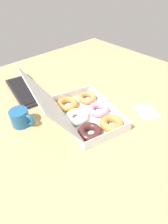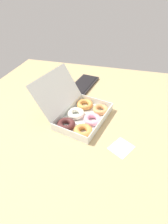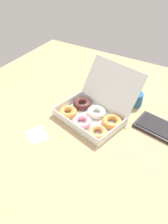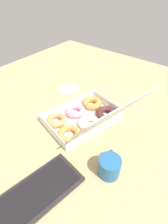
% 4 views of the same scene
% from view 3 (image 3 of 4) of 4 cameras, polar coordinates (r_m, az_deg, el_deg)
% --- Properties ---
extents(ground_plane, '(1.80, 1.80, 0.02)m').
position_cam_3_polar(ground_plane, '(1.29, -0.35, -2.33)').
color(ground_plane, tan).
extents(donut_box, '(0.45, 0.46, 0.26)m').
position_cam_3_polar(donut_box, '(1.27, 1.87, -0.28)').
color(donut_box, white).
rests_on(donut_box, ground_plane).
extents(keyboard, '(0.37, 0.21, 0.02)m').
position_cam_3_polar(keyboard, '(1.28, 21.00, -4.85)').
color(keyboard, '#252225').
rests_on(keyboard, ground_plane).
extents(coffee_mug, '(0.12, 0.09, 0.08)m').
position_cam_3_polar(coffee_mug, '(1.41, 13.20, 3.39)').
color(coffee_mug, '#225E95').
rests_on(coffee_mug, ground_plane).
extents(paper_napkin, '(0.15, 0.15, 0.00)m').
position_cam_3_polar(paper_napkin, '(1.22, -12.27, -5.85)').
color(paper_napkin, white).
rests_on(paper_napkin, ground_plane).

